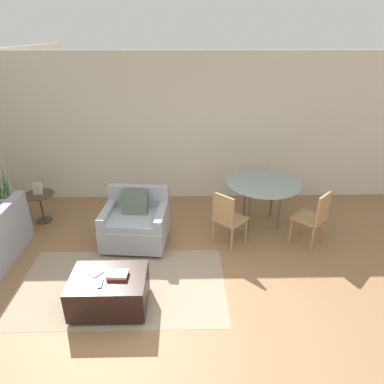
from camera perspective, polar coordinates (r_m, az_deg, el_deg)
name	(u,v)px	position (r m, az deg, el deg)	size (l,w,h in m)	color
ground_plane	(166,328)	(4.17, -4.27, -21.72)	(20.00, 20.00, 0.00)	#936B47
wall_back	(173,129)	(6.50, -3.24, 10.37)	(12.00, 0.06, 2.75)	beige
area_rug	(122,285)	(4.77, -11.57, -14.93)	(2.72, 1.53, 0.01)	gray
armchair	(136,223)	(5.39, -9.36, -5.15)	(1.03, 0.91, 0.88)	#999EA8
ottoman	(109,291)	(4.35, -13.62, -15.67)	(0.89, 0.64, 0.44)	black
book_stack	(118,275)	(4.19, -12.30, -13.30)	(0.24, 0.18, 0.05)	#B72D28
tv_remote_primary	(98,274)	(4.29, -15.38, -13.06)	(0.12, 0.14, 0.01)	#B7B7BC
tv_remote_secondary	(101,284)	(4.14, -15.00, -14.61)	(0.05, 0.15, 0.01)	#333338
potted_plant	(9,211)	(6.66, -28.15, -2.80)	(0.43, 0.43, 1.21)	#333338
side_table	(40,202)	(6.44, -23.94, -1.53)	(0.50, 0.50, 0.52)	#4C3828
picture_frame	(38,189)	(6.34, -24.34, 0.50)	(0.16, 0.07, 0.20)	silver
dining_table	(263,186)	(5.80, 11.74, 0.94)	(1.25, 1.25, 0.78)	#8C9E99
dining_chair_near_left	(227,216)	(5.18, 5.84, -4.03)	(0.59, 0.59, 0.90)	tan
dining_chair_near_right	(315,215)	(5.51, 19.83, -3.67)	(0.59, 0.59, 0.90)	tan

